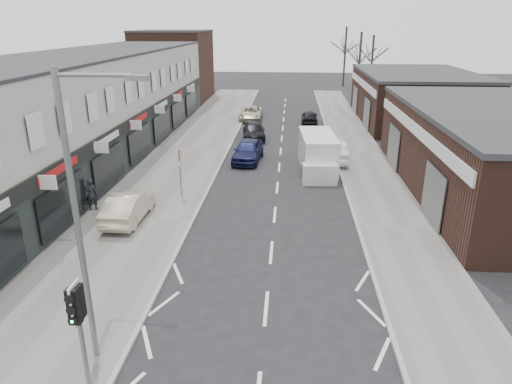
% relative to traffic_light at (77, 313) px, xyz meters
% --- Properties ---
extents(ground, '(160.00, 160.00, 0.00)m').
position_rel_traffic_light_xyz_m(ground, '(4.40, 2.02, -2.41)').
color(ground, black).
rests_on(ground, ground).
extents(pavement_left, '(5.50, 64.00, 0.12)m').
position_rel_traffic_light_xyz_m(pavement_left, '(-2.35, 24.02, -2.35)').
color(pavement_left, slate).
rests_on(pavement_left, ground).
extents(pavement_right, '(3.50, 64.00, 0.12)m').
position_rel_traffic_light_xyz_m(pavement_right, '(10.15, 24.02, -2.35)').
color(pavement_right, slate).
rests_on(pavement_right, ground).
extents(shop_terrace_left, '(8.00, 41.00, 7.10)m').
position_rel_traffic_light_xyz_m(shop_terrace_left, '(-9.10, 21.52, 1.14)').
color(shop_terrace_left, beige).
rests_on(shop_terrace_left, ground).
extents(brick_block_far, '(8.00, 10.00, 8.00)m').
position_rel_traffic_light_xyz_m(brick_block_far, '(-9.10, 47.02, 1.59)').
color(brick_block_far, '#40281B').
rests_on(brick_block_far, ground).
extents(right_unit_near, '(10.00, 18.00, 4.50)m').
position_rel_traffic_light_xyz_m(right_unit_near, '(16.90, 16.02, -0.16)').
color(right_unit_near, '#3A221A').
rests_on(right_unit_near, ground).
extents(right_unit_far, '(10.00, 16.00, 4.50)m').
position_rel_traffic_light_xyz_m(right_unit_far, '(16.90, 36.02, -0.16)').
color(right_unit_far, '#3A221A').
rests_on(right_unit_far, ground).
extents(tree_far_a, '(3.60, 3.60, 8.00)m').
position_rel_traffic_light_xyz_m(tree_far_a, '(13.40, 50.02, -2.41)').
color(tree_far_a, '#382D26').
rests_on(tree_far_a, ground).
extents(tree_far_b, '(3.60, 3.60, 7.50)m').
position_rel_traffic_light_xyz_m(tree_far_b, '(15.90, 56.02, -2.41)').
color(tree_far_b, '#382D26').
rests_on(tree_far_b, ground).
extents(tree_far_c, '(3.60, 3.60, 8.50)m').
position_rel_traffic_light_xyz_m(tree_far_c, '(12.90, 62.02, -2.41)').
color(tree_far_c, '#382D26').
rests_on(tree_far_c, ground).
extents(traffic_light, '(0.28, 0.60, 3.10)m').
position_rel_traffic_light_xyz_m(traffic_light, '(0.00, 0.00, 0.00)').
color(traffic_light, slate).
rests_on(traffic_light, pavement_left).
extents(street_lamp, '(2.23, 0.22, 8.00)m').
position_rel_traffic_light_xyz_m(street_lamp, '(-0.13, 1.22, 2.20)').
color(street_lamp, slate).
rests_on(street_lamp, pavement_left).
extents(warning_sign, '(0.12, 0.80, 2.70)m').
position_rel_traffic_light_xyz_m(warning_sign, '(-0.76, 14.02, -0.21)').
color(warning_sign, slate).
rests_on(warning_sign, pavement_left).
extents(white_van, '(2.44, 6.07, 2.31)m').
position_rel_traffic_light_xyz_m(white_van, '(6.87, 19.64, -1.32)').
color(white_van, silver).
rests_on(white_van, ground).
extents(sedan_on_pavement, '(1.48, 4.16, 1.37)m').
position_rel_traffic_light_xyz_m(sedan_on_pavement, '(-2.54, 10.63, -1.61)').
color(sedan_on_pavement, beige).
rests_on(sedan_on_pavement, pavement_left).
extents(pedestrian, '(0.69, 0.55, 1.67)m').
position_rel_traffic_light_xyz_m(pedestrian, '(-4.80, 11.67, -1.46)').
color(pedestrian, black).
rests_on(pedestrian, pavement_left).
extents(parked_car_left_a, '(2.13, 4.52, 1.49)m').
position_rel_traffic_light_xyz_m(parked_car_left_a, '(2.20, 21.31, -1.67)').
color(parked_car_left_a, '#141841').
rests_on(parked_car_left_a, ground).
extents(parked_car_left_b, '(2.23, 4.57, 1.28)m').
position_rel_traffic_light_xyz_m(parked_car_left_b, '(2.09, 27.73, -1.78)').
color(parked_car_left_b, black).
rests_on(parked_car_left_b, ground).
extents(parked_car_left_c, '(2.18, 4.66, 1.29)m').
position_rel_traffic_light_xyz_m(parked_car_left_c, '(1.17, 35.63, -1.77)').
color(parked_car_left_c, beige).
rests_on(parked_car_left_c, ground).
extents(parked_car_right_a, '(2.00, 4.88, 1.57)m').
position_rel_traffic_light_xyz_m(parked_car_right_a, '(7.90, 21.74, -1.63)').
color(parked_car_right_a, white).
rests_on(parked_car_right_a, ground).
extents(parked_car_right_b, '(1.59, 3.80, 1.28)m').
position_rel_traffic_light_xyz_m(parked_car_right_b, '(6.87, 34.11, -1.77)').
color(parked_car_right_b, black).
rests_on(parked_car_right_b, ground).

